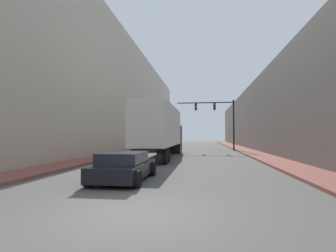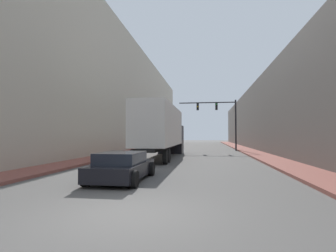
{
  "view_description": "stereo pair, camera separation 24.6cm",
  "coord_description": "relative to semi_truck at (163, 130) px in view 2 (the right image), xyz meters",
  "views": [
    {
      "loc": [
        1.71,
        -6.19,
        1.92
      ],
      "look_at": [
        -0.56,
        10.76,
        2.54
      ],
      "focal_mm": 28.0,
      "sensor_mm": 36.0,
      "label": 1
    },
    {
      "loc": [
        1.95,
        -6.15,
        1.92
      ],
      "look_at": [
        -0.56,
        10.76,
        2.54
      ],
      "focal_mm": 28.0,
      "sensor_mm": 36.0,
      "label": 2
    }
  ],
  "objects": [
    {
      "name": "traffic_signal_gantry",
      "position": [
        5.71,
        11.67,
        2.1
      ],
      "size": [
        7.3,
        0.35,
        6.46
      ],
      "color": "black",
      "rests_on": "ground"
    },
    {
      "name": "sidewalk_left",
      "position": [
        -4.99,
        13.71,
        -2.34
      ],
      "size": [
        2.22,
        80.0,
        0.15
      ],
      "color": "brown",
      "rests_on": "ground"
    },
    {
      "name": "ground_plane",
      "position": [
        1.87,
        -16.29,
        -2.42
      ],
      "size": [
        200.0,
        200.0,
        0.0
      ],
      "primitive_type": "plane",
      "color": "#565451"
    },
    {
      "name": "semi_truck",
      "position": [
        0.0,
        0.0,
        0.0
      ],
      "size": [
        2.5,
        13.3,
        4.29
      ],
      "color": "silver",
      "rests_on": "ground"
    },
    {
      "name": "sedan_car",
      "position": [
        0.24,
        -11.63,
        -1.83
      ],
      "size": [
        2.12,
        4.29,
        1.21
      ],
      "color": "black",
      "rests_on": "ground"
    },
    {
      "name": "building_right",
      "position": [
        12.83,
        13.71,
        1.94
      ],
      "size": [
        6.0,
        80.0,
        8.72
      ],
      "color": "#66605B",
      "rests_on": "ground"
    },
    {
      "name": "building_left",
      "position": [
        -9.1,
        13.71,
        5.23
      ],
      "size": [
        6.0,
        80.0,
        15.3
      ],
      "color": "#BCB29E",
      "rests_on": "ground"
    },
    {
      "name": "sidewalk_right",
      "position": [
        8.72,
        13.71,
        -2.34
      ],
      "size": [
        2.22,
        80.0,
        0.15
      ],
      "color": "brown",
      "rests_on": "ground"
    }
  ]
}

